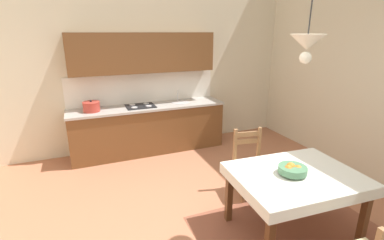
{
  "coord_description": "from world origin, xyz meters",
  "views": [
    {
      "loc": [
        -1.27,
        -2.56,
        2.21
      ],
      "look_at": [
        0.18,
        0.97,
        1.01
      ],
      "focal_mm": 26.33,
      "sensor_mm": 36.0,
      "label": 1
    }
  ],
  "objects": [
    {
      "name": "dining_table",
      "position": [
        0.81,
        -0.47,
        0.63
      ],
      "size": [
        1.4,
        1.11,
        0.75
      ],
      "color": "#56331C",
      "rests_on": "ground_plane"
    },
    {
      "name": "dining_chair_kitchen_side",
      "position": [
        0.83,
        0.43,
        0.44
      ],
      "size": [
        0.49,
        0.49,
        0.93
      ],
      "color": "#D1BC89",
      "rests_on": "ground_plane"
    },
    {
      "name": "ground_plane",
      "position": [
        0.0,
        0.0,
        -0.05
      ],
      "size": [
        6.26,
        6.08,
        0.1
      ],
      "primitive_type": "cube",
      "color": "#AD6B4C"
    },
    {
      "name": "area_rug",
      "position": [
        0.81,
        -0.57,
        0.0
      ],
      "size": [
        2.1,
        1.6,
        0.01
      ],
      "primitive_type": "cube",
      "color": "brown",
      "rests_on": "ground_plane"
    },
    {
      "name": "wall_back",
      "position": [
        0.0,
        2.8,
        2.07
      ],
      "size": [
        6.26,
        0.12,
        4.13
      ],
      "primitive_type": "cube",
      "color": "beige",
      "rests_on": "ground_plane"
    },
    {
      "name": "fruit_bowl",
      "position": [
        0.74,
        -0.47,
        0.81
      ],
      "size": [
        0.3,
        0.3,
        0.12
      ],
      "color": "#4C7F5B",
      "rests_on": "dining_table"
    },
    {
      "name": "kitchen_cabinetry",
      "position": [
        -0.12,
        2.47,
        0.86
      ],
      "size": [
        2.86,
        0.63,
        2.2
      ],
      "color": "brown",
      "rests_on": "ground_plane"
    },
    {
      "name": "pendant_lamp",
      "position": [
        0.7,
        -0.51,
        2.11
      ],
      "size": [
        0.32,
        0.32,
        0.8
      ],
      "color": "black"
    }
  ]
}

